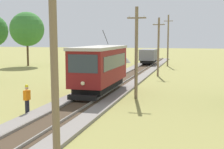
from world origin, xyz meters
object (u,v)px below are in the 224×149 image
object	(u,v)px
red_tram	(100,67)
utility_pole_foreground	(54,70)
freight_car	(149,56)
utility_pole_far	(168,40)
utility_pole_mid	(158,46)
track_worker	(27,98)
tree_left_far	(27,29)
utility_pole_near_tram	(136,52)
gravel_pile	(125,59)

from	to	relation	value
red_tram	utility_pole_foreground	xyz separation A→B (m)	(3.06, -15.03, 1.31)
freight_car	utility_pole_far	size ratio (longest dim) A/B	0.65
utility_pole_mid	track_worker	bearing A→B (deg)	-104.19
utility_pole_mid	tree_left_far	distance (m)	23.15
utility_pole_near_tram	gravel_pile	xyz separation A→B (m)	(-8.05, 32.90, -2.87)
red_tram	tree_left_far	xyz separation A→B (m)	(-18.50, 21.62, 3.63)
red_tram	utility_pole_foreground	distance (m)	15.39
gravel_pile	freight_car	bearing A→B (deg)	-43.33
utility_pole_near_tram	utility_pole_far	xyz separation A→B (m)	(0.00, 27.86, 0.65)
utility_pole_mid	utility_pole_near_tram	bearing A→B (deg)	-90.00
utility_pole_foreground	track_worker	xyz separation A→B (m)	(-5.31, 7.57, -2.52)
red_tram	utility_pole_far	distance (m)	27.18
utility_pole_mid	tree_left_far	bearing A→B (deg)	159.45
track_worker	freight_car	bearing A→B (deg)	-81.89
utility_pole_far	gravel_pile	bearing A→B (deg)	147.90
red_tram	track_worker	distance (m)	7.88
freight_car	tree_left_far	size ratio (longest dim) A/B	0.61
red_tram	utility_pole_foreground	bearing A→B (deg)	-78.48
utility_pole_foreground	utility_pole_far	distance (m)	41.98
tree_left_far	utility_pole_far	bearing A→B (deg)	13.86
freight_car	utility_pole_mid	distance (m)	14.23
utility_pole_mid	gravel_pile	world-z (taller)	utility_pole_mid
utility_pole_far	track_worker	size ratio (longest dim) A/B	4.50
freight_car	utility_pole_far	world-z (taller)	utility_pole_far
gravel_pile	tree_left_far	bearing A→B (deg)	-142.52
utility_pole_mid	track_worker	world-z (taller)	utility_pole_mid
utility_pole_foreground	utility_pole_mid	xyz separation A→B (m)	(0.00, 28.56, -0.00)
red_tram	utility_pole_mid	size ratio (longest dim) A/B	1.25
utility_pole_foreground	track_worker	distance (m)	9.58
track_worker	utility_pole_near_tram	bearing A→B (deg)	-117.23
utility_pole_far	track_worker	distance (m)	34.95
utility_pole_far	track_worker	world-z (taller)	utility_pole_far
utility_pole_near_tram	tree_left_far	distance (m)	31.28
utility_pole_foreground	gravel_pile	distance (m)	47.79
utility_pole_far	tree_left_far	xyz separation A→B (m)	(-21.57, -5.32, 1.71)
utility_pole_near_tram	freight_car	bearing A→B (deg)	96.20
track_worker	utility_pole_far	bearing A→B (deg)	-86.97
utility_pole_far	track_worker	bearing A→B (deg)	-98.77
utility_pole_near_tram	utility_pole_mid	size ratio (longest dim) A/B	0.99
utility_pole_near_tram	utility_pole_far	size ratio (longest dim) A/B	0.84
utility_pole_near_tram	red_tram	bearing A→B (deg)	163.43
utility_pole_foreground	tree_left_far	xyz separation A→B (m)	(-21.57, 36.65, 2.32)
utility_pole_mid	gravel_pile	bearing A→B (deg)	113.56
gravel_pile	tree_left_far	xyz separation A→B (m)	(-13.52, -10.37, 5.23)
gravel_pile	utility_pole_foreground	bearing A→B (deg)	-80.29
red_tram	tree_left_far	distance (m)	28.69
gravel_pile	track_worker	world-z (taller)	track_worker
utility_pole_foreground	track_worker	bearing A→B (deg)	125.03
track_worker	gravel_pile	bearing A→B (deg)	-74.23
track_worker	red_tram	bearing A→B (deg)	-94.95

